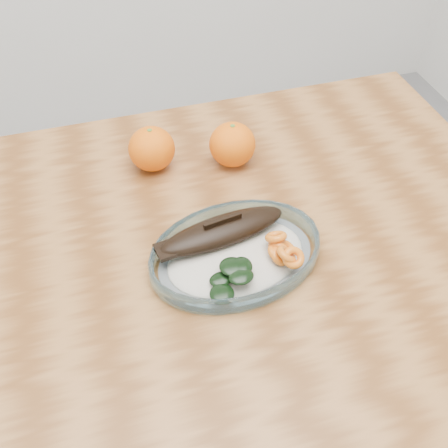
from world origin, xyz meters
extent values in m
cube|color=brown|center=(0.00, 0.00, 0.73)|extent=(1.20, 0.80, 0.04)
cylinder|color=brown|center=(0.54, 0.34, 0.35)|extent=(0.06, 0.06, 0.71)
ellipsoid|color=white|center=(0.10, -0.02, 0.76)|extent=(0.51, 0.39, 0.01)
torus|color=#95CFE6|center=(0.10, -0.02, 0.77)|extent=(0.53, 0.53, 0.03)
ellipsoid|color=silver|center=(0.10, -0.02, 0.77)|extent=(0.45, 0.34, 0.02)
ellipsoid|color=black|center=(0.09, 0.01, 0.80)|extent=(0.21, 0.09, 0.03)
ellipsoid|color=black|center=(0.09, 0.01, 0.79)|extent=(0.18, 0.07, 0.02)
cube|color=black|center=(0.00, 0.00, 0.80)|extent=(0.04, 0.04, 0.01)
cube|color=black|center=(0.09, 0.01, 0.81)|extent=(0.06, 0.02, 0.02)
torus|color=#C6550E|center=(0.15, -0.05, 0.79)|extent=(0.05, 0.05, 0.03)
torus|color=#C6550E|center=(0.16, -0.04, 0.79)|extent=(0.04, 0.04, 0.03)
torus|color=#C6550E|center=(0.16, -0.05, 0.79)|extent=(0.05, 0.05, 0.03)
torus|color=#C6550E|center=(0.17, -0.05, 0.79)|extent=(0.04, 0.05, 0.03)
torus|color=#C6550E|center=(0.17, -0.08, 0.81)|extent=(0.04, 0.04, 0.03)
torus|color=#C6550E|center=(0.16, -0.07, 0.81)|extent=(0.04, 0.04, 0.04)
torus|color=#C6550E|center=(0.16, -0.03, 0.81)|extent=(0.04, 0.04, 0.03)
ellipsoid|color=black|center=(0.06, -0.07, 0.79)|extent=(0.04, 0.03, 0.01)
ellipsoid|color=black|center=(0.06, -0.10, 0.79)|extent=(0.04, 0.04, 0.01)
ellipsoid|color=black|center=(0.09, -0.08, 0.80)|extent=(0.04, 0.03, 0.01)
ellipsoid|color=black|center=(0.08, -0.06, 0.80)|extent=(0.05, 0.05, 0.01)
ellipsoid|color=black|center=(0.09, -0.07, 0.80)|extent=(0.04, 0.04, 0.01)
sphere|color=#F85B05|center=(0.03, 0.23, 0.79)|extent=(0.08, 0.08, 0.08)
sphere|color=#F85B05|center=(0.16, 0.20, 0.79)|extent=(0.08, 0.08, 0.08)
camera|label=1|loc=(-0.08, -0.55, 1.38)|focal=45.00mm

